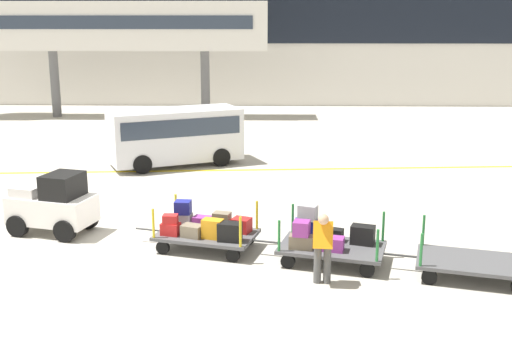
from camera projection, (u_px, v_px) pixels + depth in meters
ground_plane at (148, 238)px, 15.66m from camera, size 120.00×120.00×0.00m
apron_lead_line at (237, 170)px, 22.71m from camera, size 21.63×1.91×0.01m
terminal_building at (223, 28)px, 39.82m from camera, size 54.44×2.51×9.65m
jet_bridge at (96, 27)px, 34.11m from camera, size 17.42×3.00×6.30m
baggage_tug at (53, 204)px, 15.87m from camera, size 2.32×1.69×1.58m
baggage_cart_lead at (206, 229)px, 14.77m from camera, size 3.09×1.96×1.10m
baggage_cart_middle at (327, 240)px, 14.00m from camera, size 3.09×1.96×1.21m
baggage_cart_tail at (473, 263)px, 13.14m from camera, size 3.09×1.96×1.10m
baggage_handler at (323, 245)px, 12.71m from camera, size 0.44×0.46×1.56m
shuttle_van at (175, 132)px, 23.28m from camera, size 5.16×3.72×2.10m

